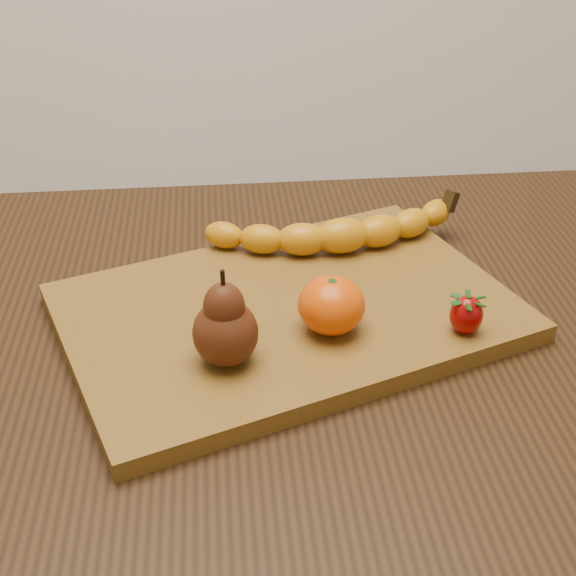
{
  "coord_description": "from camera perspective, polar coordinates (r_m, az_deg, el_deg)",
  "views": [
    {
      "loc": [
        -0.11,
        -0.68,
        1.23
      ],
      "look_at": [
        -0.05,
        0.0,
        0.8
      ],
      "focal_mm": 50.0,
      "sensor_mm": 36.0,
      "label": 1
    }
  ],
  "objects": [
    {
      "name": "table",
      "position": [
        0.9,
        3.09,
        -7.46
      ],
      "size": [
        1.0,
        0.7,
        0.76
      ],
      "color": "black",
      "rests_on": "ground"
    },
    {
      "name": "cutting_board",
      "position": [
        0.83,
        0.0,
        -1.75
      ],
      "size": [
        0.53,
        0.44,
        0.02
      ],
      "primitive_type": "cube",
      "rotation": [
        0.0,
        0.0,
        0.35
      ],
      "color": "brown",
      "rests_on": "table"
    },
    {
      "name": "banana",
      "position": [
        0.91,
        3.88,
        3.73
      ],
      "size": [
        0.27,
        0.1,
        0.04
      ],
      "primitive_type": null,
      "rotation": [
        0.0,
        0.0,
        0.13
      ],
      "color": "orange",
      "rests_on": "cutting_board"
    },
    {
      "name": "pear",
      "position": [
        0.72,
        -4.53,
        -2.1
      ],
      "size": [
        0.08,
        0.08,
        0.09
      ],
      "primitive_type": null,
      "rotation": [
        0.0,
        0.0,
        0.4
      ],
      "color": "#481F0B",
      "rests_on": "cutting_board"
    },
    {
      "name": "mandarin",
      "position": [
        0.78,
        3.11,
        -1.23
      ],
      "size": [
        0.08,
        0.08,
        0.06
      ],
      "primitive_type": "ellipsoid",
      "rotation": [
        0.0,
        0.0,
        0.34
      ],
      "color": "#E04802",
      "rests_on": "cutting_board"
    },
    {
      "name": "strawberry",
      "position": [
        0.8,
        12.58,
        -1.78
      ],
      "size": [
        0.04,
        0.04,
        0.04
      ],
      "primitive_type": null,
      "rotation": [
        0.0,
        0.0,
        0.28
      ],
      "color": "#990404",
      "rests_on": "cutting_board"
    }
  ]
}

